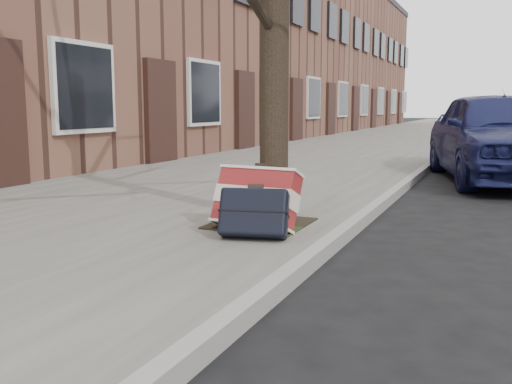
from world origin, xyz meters
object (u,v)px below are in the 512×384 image
at_px(suitcase_red, 256,199).
at_px(car_near_mid, 501,125).
at_px(suitcase_navy, 254,212).
at_px(car_near_front, 499,135).

bearing_deg(suitcase_red, car_near_mid, 87.22).
distance_m(suitcase_red, car_near_mid, 13.70).
height_order(suitcase_navy, car_near_front, car_near_front).
bearing_deg(car_near_mid, suitcase_navy, -86.76).
bearing_deg(suitcase_navy, car_near_front, 59.65).
xyz_separation_m(suitcase_red, car_near_front, (1.89, 5.46, 0.35)).
height_order(suitcase_red, car_near_front, car_near_front).
height_order(suitcase_red, suitcase_navy, suitcase_red).
bearing_deg(suitcase_red, suitcase_navy, -65.08).
relative_size(suitcase_navy, car_near_mid, 0.14).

